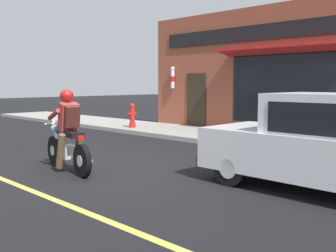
# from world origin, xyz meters

# --- Properties ---
(ground_plane) EXTENTS (80.00, 80.00, 0.00)m
(ground_plane) POSITION_xyz_m (0.00, 0.00, 0.00)
(ground_plane) COLOR black
(sidewalk_curb) EXTENTS (2.60, 22.00, 0.14)m
(sidewalk_curb) POSITION_xyz_m (5.22, 3.00, 0.07)
(sidewalk_curb) COLOR #9E9B93
(sidewalk_curb) RESTS_ON ground
(storefront_building) EXTENTS (1.25, 9.09, 4.20)m
(storefront_building) POSITION_xyz_m (6.75, 0.20, 2.11)
(storefront_building) COLOR brown
(storefront_building) RESTS_ON ground
(motorcycle_with_rider) EXTENTS (0.65, 2.01, 1.62)m
(motorcycle_with_rider) POSITION_xyz_m (-0.59, 0.05, 0.68)
(motorcycle_with_rider) COLOR black
(motorcycle_with_rider) RESTS_ON ground
(car_hatchback) EXTENTS (1.66, 3.79, 1.57)m
(car_hatchback) POSITION_xyz_m (1.43, -4.18, 0.77)
(car_hatchback) COLOR black
(car_hatchback) RESTS_ON ground
(fire_hydrant) EXTENTS (0.36, 0.24, 0.88)m
(fire_hydrant) POSITION_xyz_m (4.54, 4.10, 0.57)
(fire_hydrant) COLOR red
(fire_hydrant) RESTS_ON sidewalk_curb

